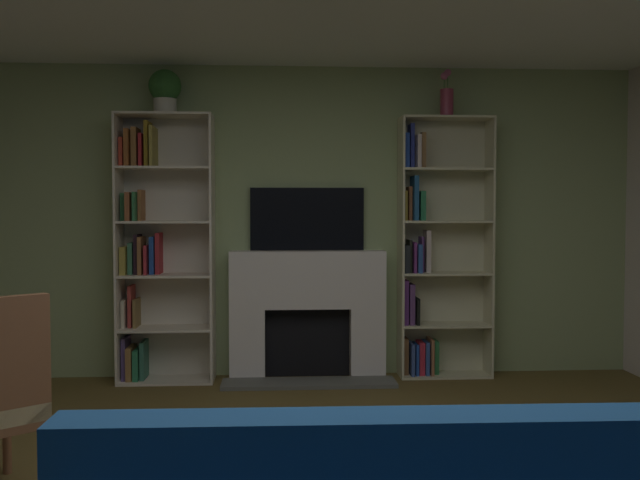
% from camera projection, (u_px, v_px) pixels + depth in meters
% --- Properties ---
extents(wall_back_accent, '(5.54, 0.06, 2.54)m').
position_uv_depth(wall_back_accent, '(307.00, 222.00, 5.75)').
color(wall_back_accent, '#96AA73').
rests_on(wall_back_accent, ground_plane).
extents(fireplace, '(1.36, 0.52, 1.03)m').
position_uv_depth(fireplace, '(308.00, 311.00, 5.64)').
color(fireplace, white).
rests_on(fireplace, ground_plane).
extents(tv, '(0.93, 0.06, 0.51)m').
position_uv_depth(tv, '(307.00, 219.00, 5.69)').
color(tv, black).
rests_on(tv, fireplace).
extents(bookshelf_left, '(0.75, 0.33, 2.12)m').
position_uv_depth(bookshelf_left, '(156.00, 248.00, 5.54)').
color(bookshelf_left, beige).
rests_on(bookshelf_left, ground_plane).
extents(bookshelf_right, '(0.75, 0.27, 2.12)m').
position_uv_depth(bookshelf_right, '(433.00, 253.00, 5.71)').
color(bookshelf_right, beige).
rests_on(bookshelf_right, ground_plane).
extents(potted_plant, '(0.26, 0.26, 0.35)m').
position_uv_depth(potted_plant, '(165.00, 90.00, 5.46)').
color(potted_plant, beige).
rests_on(potted_plant, bookshelf_left).
extents(vase_with_flowers, '(0.11, 0.11, 0.39)m').
position_uv_depth(vase_with_flowers, '(447.00, 99.00, 5.60)').
color(vase_with_flowers, '#97334C').
rests_on(vase_with_flowers, bookshelf_right).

